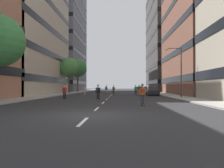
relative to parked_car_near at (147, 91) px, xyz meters
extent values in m
plane|color=#28282B|center=(-7.12, 1.40, -0.70)|extent=(190.38, 190.38, 0.00)
cube|color=#9E9991|center=(-17.02, 5.37, -0.63)|extent=(3.13, 87.26, 0.14)
cube|color=#9E9991|center=(2.77, 5.37, -0.63)|extent=(3.13, 87.26, 0.14)
cube|color=silver|center=(-7.12, -32.32, -0.70)|extent=(0.16, 2.20, 0.01)
cube|color=silver|center=(-7.12, -27.32, -0.70)|extent=(0.16, 2.20, 0.01)
cube|color=silver|center=(-7.12, -22.32, -0.70)|extent=(0.16, 2.20, 0.01)
cube|color=silver|center=(-7.12, -17.32, -0.70)|extent=(0.16, 2.20, 0.01)
cube|color=silver|center=(-7.12, -12.32, -0.70)|extent=(0.16, 2.20, 0.01)
cube|color=silver|center=(-7.12, -7.32, -0.70)|extent=(0.16, 2.20, 0.01)
cube|color=silver|center=(-7.12, -2.32, -0.70)|extent=(0.16, 2.20, 0.01)
cube|color=silver|center=(-7.12, 2.68, -0.70)|extent=(0.16, 2.20, 0.01)
cube|color=silver|center=(-7.12, 7.68, -0.70)|extent=(0.16, 2.20, 0.01)
cube|color=silver|center=(-7.12, 12.68, -0.70)|extent=(0.16, 2.20, 0.01)
cube|color=silver|center=(-7.12, 17.68, -0.70)|extent=(0.16, 2.20, 0.01)
cube|color=silver|center=(-7.12, 22.68, -0.70)|extent=(0.16, 2.20, 0.01)
cube|color=silver|center=(-7.12, 27.68, -0.70)|extent=(0.16, 2.20, 0.01)
cube|color=silver|center=(-7.12, 32.68, -0.70)|extent=(0.16, 2.20, 0.01)
cube|color=silver|center=(-7.12, 37.68, -0.70)|extent=(0.16, 2.20, 0.01)
cube|color=#B2A893|center=(-27.10, -3.67, 15.96)|extent=(17.03, 23.51, 33.32)
cube|color=black|center=(-27.10, -3.67, 2.16)|extent=(17.15, 23.63, 1.10)
cube|color=black|center=(-27.10, -3.67, 6.92)|extent=(17.15, 23.63, 1.10)
cube|color=black|center=(-27.10, -3.67, 11.68)|extent=(17.15, 23.63, 1.10)
cube|color=black|center=(-27.10, -3.67, 16.44)|extent=(17.15, 23.63, 1.10)
cube|color=slate|center=(-27.10, 23.50, 18.05)|extent=(17.03, 21.66, 37.49)
cube|color=black|center=(-27.10, 23.50, 2.11)|extent=(17.15, 21.78, 1.10)
cube|color=black|center=(-27.10, 23.50, 6.80)|extent=(17.15, 21.78, 1.10)
cube|color=black|center=(-27.10, 23.50, 11.49)|extent=(17.15, 21.78, 1.10)
cube|color=black|center=(-27.10, 23.50, 16.17)|extent=(17.15, 21.78, 1.10)
cube|color=black|center=(-27.10, 23.50, 20.86)|extent=(17.15, 21.78, 1.10)
cube|color=black|center=(-27.10, 23.50, 25.55)|extent=(17.15, 21.78, 1.10)
cube|color=brown|center=(12.85, -3.67, 11.09)|extent=(17.03, 20.46, 23.58)
cube|color=black|center=(12.85, -3.67, 2.13)|extent=(17.15, 20.58, 1.10)
cube|color=black|center=(12.85, -3.67, 6.84)|extent=(17.15, 20.58, 1.10)
cube|color=black|center=(12.85, -3.67, 11.56)|extent=(17.15, 20.58, 1.10)
cube|color=black|center=(12.85, -3.67, 16.28)|extent=(17.15, 20.58, 1.10)
cube|color=#4C4744|center=(12.85, 23.50, 16.15)|extent=(17.03, 23.98, 33.70)
cube|color=black|center=(12.85, 23.50, 2.19)|extent=(17.15, 24.10, 1.10)
cube|color=black|center=(12.85, 23.50, 7.00)|extent=(17.15, 24.10, 1.10)
cube|color=black|center=(12.85, 23.50, 11.82)|extent=(17.15, 24.10, 1.10)
cube|color=black|center=(12.85, 23.50, 16.63)|extent=(17.15, 24.10, 1.10)
cube|color=black|center=(12.85, 23.50, 21.45)|extent=(17.15, 24.10, 1.10)
cube|color=black|center=(12.85, 23.50, 26.26)|extent=(17.15, 24.10, 1.10)
cube|color=silver|center=(0.00, 0.04, -0.17)|extent=(1.80, 4.40, 0.70)
cube|color=#2D3338|center=(0.00, -0.11, 0.50)|extent=(1.60, 2.10, 0.64)
cylinder|color=black|center=(-0.80, 1.49, -0.38)|extent=(0.22, 0.64, 0.64)
cylinder|color=black|center=(0.80, 1.49, -0.38)|extent=(0.22, 0.64, 0.64)
cylinder|color=black|center=(-0.80, -1.41, -0.38)|extent=(0.22, 0.64, 0.64)
cylinder|color=black|center=(0.80, -1.41, -0.38)|extent=(0.22, 0.64, 0.64)
cube|color=#B2B7BF|center=(0.00, 16.03, -0.17)|extent=(1.80, 4.40, 0.70)
cube|color=#2D3338|center=(0.00, 15.88, 0.50)|extent=(1.60, 2.10, 0.64)
cylinder|color=black|center=(-0.80, 17.48, -0.38)|extent=(0.22, 0.64, 0.64)
cylinder|color=black|center=(0.80, 17.48, -0.38)|extent=(0.22, 0.64, 0.64)
cylinder|color=black|center=(-0.80, 14.58, -0.38)|extent=(0.22, 0.64, 0.64)
cylinder|color=black|center=(0.80, 14.58, -0.38)|extent=(0.22, 0.64, 0.64)
cube|color=black|center=(0.00, -6.52, -0.17)|extent=(1.80, 4.40, 0.70)
cube|color=#2D3338|center=(0.00, -6.67, 0.50)|extent=(1.60, 2.10, 0.64)
cylinder|color=black|center=(-0.80, -5.07, -0.38)|extent=(0.22, 0.64, 0.64)
cylinder|color=black|center=(0.80, -5.07, -0.38)|extent=(0.22, 0.64, 0.64)
cylinder|color=black|center=(-0.80, -7.97, -0.38)|extent=(0.22, 0.64, 0.64)
cylinder|color=black|center=(0.80, -7.97, -0.38)|extent=(0.22, 0.64, 0.64)
cylinder|color=#4C3823|center=(-17.02, 2.65, 1.52)|extent=(0.36, 0.36, 4.15)
sphere|color=#478442|center=(-17.02, 2.65, 5.11)|extent=(4.35, 4.35, 4.35)
cylinder|color=#4C3823|center=(-17.02, 11.71, 1.79)|extent=(0.36, 0.36, 4.69)
sphere|color=#387A3D|center=(-17.02, 11.71, 5.82)|extent=(4.82, 4.82, 4.82)
cylinder|color=#3F3F44|center=(2.45, -14.89, 2.69)|extent=(0.16, 0.16, 6.50)
cylinder|color=#3F3F44|center=(1.55, -14.89, 5.84)|extent=(1.80, 0.10, 0.10)
ellipsoid|color=silver|center=(0.65, -14.89, 5.69)|extent=(0.50, 0.30, 0.24)
cube|color=brown|center=(-12.06, -4.95, -0.62)|extent=(0.26, 0.91, 0.02)
cylinder|color=#D8BF4C|center=(-12.04, -4.63, -0.66)|extent=(0.18, 0.08, 0.07)
cylinder|color=#D8BF4C|center=(-12.08, -5.27, -0.66)|extent=(0.18, 0.08, 0.07)
cylinder|color=tan|center=(-12.15, -4.95, -0.21)|extent=(0.15, 0.15, 0.80)
cylinder|color=tan|center=(-11.97, -4.96, -0.21)|extent=(0.15, 0.15, 0.80)
cube|color=white|center=(-12.06, -4.95, 0.47)|extent=(0.33, 0.22, 0.55)
cylinder|color=white|center=(-12.27, -4.89, 0.44)|extent=(0.11, 0.23, 0.55)
cylinder|color=white|center=(-11.83, -4.92, 0.44)|extent=(0.11, 0.23, 0.55)
sphere|color=tan|center=(-12.06, -4.93, 0.92)|extent=(0.22, 0.22, 0.22)
sphere|color=black|center=(-12.06, -4.93, 0.97)|extent=(0.21, 0.21, 0.21)
cube|color=beige|center=(-12.07, -5.13, 0.50)|extent=(0.27, 0.18, 0.40)
cube|color=brown|center=(-3.67, -24.68, -0.62)|extent=(0.38, 0.92, 0.02)
cylinder|color=#D8BF4C|center=(-3.74, -24.36, -0.66)|extent=(0.19, 0.11, 0.07)
cylinder|color=#D8BF4C|center=(-3.61, -24.99, -0.66)|extent=(0.19, 0.11, 0.07)
cylinder|color=#2D334C|center=(-3.76, -24.69, -0.21)|extent=(0.17, 0.17, 0.80)
cylinder|color=#2D334C|center=(-3.59, -24.66, -0.21)|extent=(0.17, 0.17, 0.80)
cube|color=orange|center=(-3.67, -24.68, 0.47)|extent=(0.35, 0.26, 0.55)
cylinder|color=orange|center=(-3.90, -24.67, 0.44)|extent=(0.13, 0.24, 0.55)
cylinder|color=orange|center=(-3.47, -24.58, 0.44)|extent=(0.13, 0.24, 0.55)
sphere|color=#997051|center=(-3.68, -24.66, 0.92)|extent=(0.22, 0.22, 0.22)
sphere|color=black|center=(-3.68, -24.66, 0.97)|extent=(0.21, 0.21, 0.21)
cube|color=#A52626|center=(-3.64, -24.85, 0.50)|extent=(0.29, 0.21, 0.40)
cube|color=brown|center=(-7.99, -19.04, -0.62)|extent=(0.36, 0.92, 0.02)
cylinder|color=#D8BF4C|center=(-8.04, -18.72, -0.66)|extent=(0.19, 0.10, 0.07)
cylinder|color=#D8BF4C|center=(-7.93, -19.35, -0.66)|extent=(0.19, 0.10, 0.07)
cylinder|color=black|center=(-8.07, -19.05, -0.21)|extent=(0.16, 0.16, 0.80)
cylinder|color=black|center=(-7.90, -19.02, -0.21)|extent=(0.16, 0.16, 0.80)
cube|color=black|center=(-7.99, -19.04, 0.47)|extent=(0.35, 0.26, 0.55)
cylinder|color=black|center=(-8.21, -19.03, 0.44)|extent=(0.13, 0.24, 0.55)
cylinder|color=black|center=(-7.78, -18.95, 0.44)|extent=(0.13, 0.24, 0.55)
sphere|color=beige|center=(-7.99, -19.02, 0.92)|extent=(0.22, 0.22, 0.22)
sphere|color=black|center=(-7.99, -19.02, 0.97)|extent=(0.21, 0.21, 0.21)
cube|color=black|center=(-7.95, -19.21, 0.50)|extent=(0.28, 0.21, 0.40)
cube|color=brown|center=(-6.82, -2.70, -0.62)|extent=(0.27, 0.91, 0.02)
cylinder|color=#D8BF4C|center=(-6.80, -2.38, -0.66)|extent=(0.18, 0.08, 0.07)
cylinder|color=#D8BF4C|center=(-6.85, -3.02, -0.66)|extent=(0.18, 0.08, 0.07)
cylinder|color=black|center=(-6.91, -2.69, -0.21)|extent=(0.15, 0.15, 0.80)
cylinder|color=black|center=(-6.73, -2.71, -0.21)|extent=(0.15, 0.15, 0.80)
cube|color=red|center=(-6.82, -2.70, 0.47)|extent=(0.33, 0.22, 0.55)
cylinder|color=red|center=(-7.04, -2.63, 0.44)|extent=(0.11, 0.24, 0.55)
cylinder|color=red|center=(-6.60, -2.67, 0.44)|extent=(0.11, 0.24, 0.55)
sphere|color=#997051|center=(-6.82, -2.68, 0.92)|extent=(0.22, 0.22, 0.22)
sphere|color=black|center=(-6.82, -2.68, 0.97)|extent=(0.21, 0.21, 0.21)
cube|color=#4C8C4C|center=(-6.84, -2.88, 0.50)|extent=(0.27, 0.18, 0.40)
cube|color=brown|center=(-2.40, -8.43, -0.62)|extent=(0.24, 0.91, 0.02)
cylinder|color=#D8BF4C|center=(-2.41, -8.11, -0.66)|extent=(0.18, 0.08, 0.07)
cylinder|color=#D8BF4C|center=(-2.38, -8.75, -0.66)|extent=(0.18, 0.08, 0.07)
cylinder|color=#594C47|center=(-2.49, -8.44, -0.21)|extent=(0.15, 0.15, 0.80)
cylinder|color=#594C47|center=(-2.31, -8.43, -0.21)|extent=(0.15, 0.15, 0.80)
cube|color=green|center=(-2.40, -8.43, 0.47)|extent=(0.33, 0.22, 0.55)
cylinder|color=green|center=(-2.62, -8.39, 0.44)|extent=(0.10, 0.23, 0.55)
cylinder|color=green|center=(-2.18, -8.37, 0.44)|extent=(0.10, 0.23, 0.55)
sphere|color=tan|center=(-2.40, -8.41, 0.92)|extent=(0.22, 0.22, 0.22)
sphere|color=black|center=(-2.40, -8.41, 0.97)|extent=(0.21, 0.21, 0.21)
cube|color=black|center=(-2.39, -8.61, 0.50)|extent=(0.27, 0.17, 0.40)
cube|color=brown|center=(-1.53, 10.01, -0.62)|extent=(0.26, 0.91, 0.02)
cylinder|color=#D8BF4C|center=(-1.51, 10.33, -0.66)|extent=(0.18, 0.08, 0.07)
cylinder|color=#D8BF4C|center=(-1.55, 9.69, -0.66)|extent=(0.18, 0.08, 0.07)
cylinder|color=#2D334C|center=(-1.62, 10.01, -0.21)|extent=(0.15, 0.15, 0.80)
cylinder|color=#2D334C|center=(-1.44, 10.00, -0.21)|extent=(0.15, 0.15, 0.80)
cube|color=red|center=(-1.53, 10.01, 0.47)|extent=(0.33, 0.22, 0.55)
cylinder|color=red|center=(-1.75, 10.07, 0.44)|extent=(0.10, 0.23, 0.55)
cylinder|color=red|center=(-1.31, 10.04, 0.44)|extent=(0.10, 0.23, 0.55)
sphere|color=beige|center=(-1.53, 10.03, 0.92)|extent=(0.22, 0.22, 0.22)
sphere|color=black|center=(-1.53, 10.03, 0.97)|extent=(0.21, 0.21, 0.21)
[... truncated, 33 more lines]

